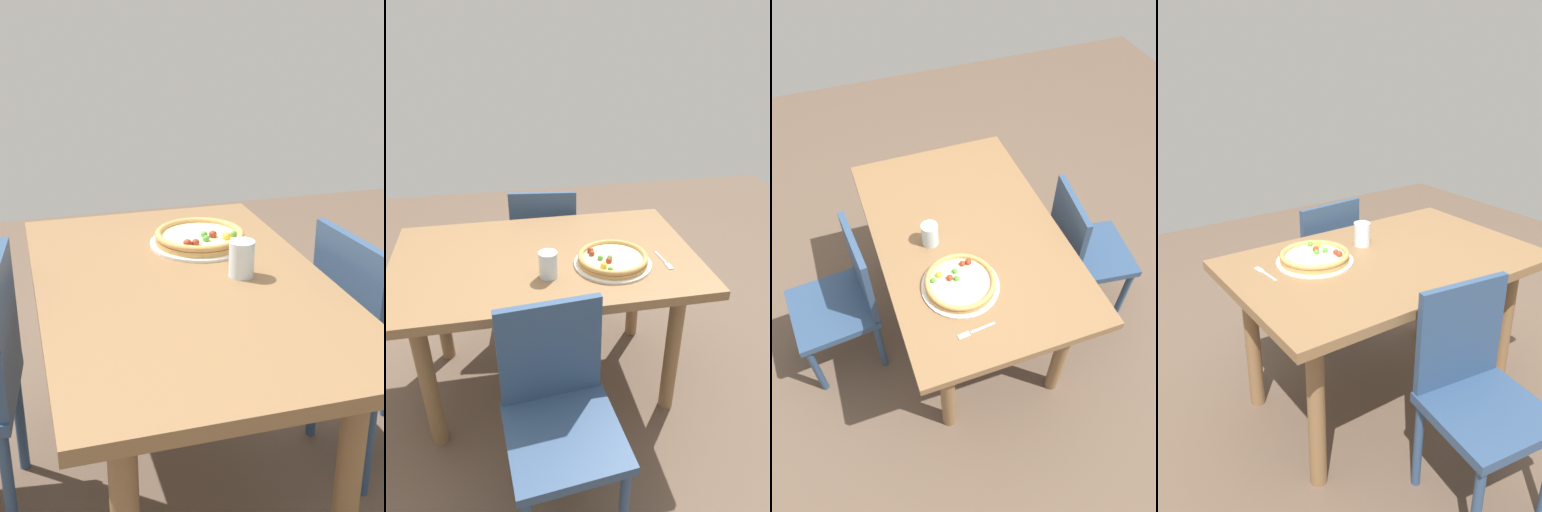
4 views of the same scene
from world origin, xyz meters
The scene contains 7 objects.
ground_plane centered at (0.00, 0.00, 0.00)m, with size 6.00×6.00×0.00m, color brown.
dining_table centered at (0.00, 0.00, 0.65)m, with size 1.38×0.87×0.76m.
chair_far centered at (0.04, 0.65, 0.47)m, with size 0.43×0.43×0.87m.
plate centered at (-0.29, 0.14, 0.76)m, with size 0.34×0.34×0.01m, color silver.
pizza centered at (-0.28, 0.14, 0.79)m, with size 0.31×0.31×0.05m.
fork centered at (-0.52, 0.16, 0.76)m, with size 0.03×0.17×0.00m.
drinking_glass centered at (0.01, 0.18, 0.81)m, with size 0.08×0.08×0.11m, color silver.
Camera 1 is at (1.72, -0.47, 1.57)m, focal length 45.56 mm.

